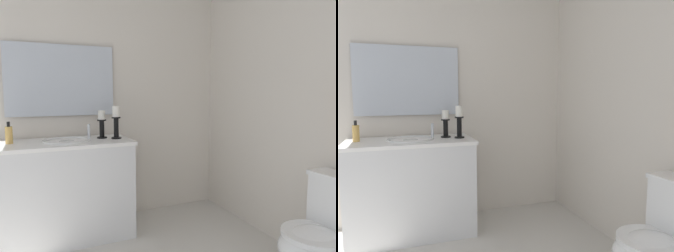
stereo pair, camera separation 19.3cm
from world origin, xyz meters
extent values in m
cube|color=silver|center=(0.00, 1.42, 1.23)|extent=(3.13, 0.04, 2.45)
cube|color=silver|center=(-1.56, 0.00, 1.23)|extent=(0.04, 2.84, 2.45)
cube|color=silver|center=(-1.24, -0.22, 0.41)|extent=(0.55, 1.06, 0.83)
cube|color=white|center=(-1.24, -0.22, 0.84)|extent=(0.58, 1.09, 0.03)
sphere|color=black|center=(-1.34, -0.76, 0.45)|extent=(0.02, 0.02, 0.02)
sphere|color=black|center=(-1.14, -0.76, 0.45)|extent=(0.02, 0.02, 0.02)
ellipsoid|color=white|center=(-1.24, -0.22, 0.81)|extent=(0.38, 0.30, 0.11)
torus|color=white|center=(-1.24, -0.22, 0.86)|extent=(0.40, 0.40, 0.02)
cylinder|color=silver|center=(-1.24, -0.03, 0.93)|extent=(0.02, 0.02, 0.14)
cube|color=silver|center=(-1.52, -0.22, 1.38)|extent=(0.02, 0.96, 0.65)
cylinder|color=black|center=(-1.21, 0.21, 0.86)|extent=(0.09, 0.09, 0.01)
cylinder|color=black|center=(-1.21, 0.21, 0.95)|extent=(0.04, 0.04, 0.18)
cylinder|color=black|center=(-1.21, 0.21, 1.05)|extent=(0.08, 0.08, 0.01)
cylinder|color=white|center=(-1.21, 0.21, 1.10)|extent=(0.06, 0.06, 0.10)
cylinder|color=black|center=(-1.29, 0.09, 0.86)|extent=(0.09, 0.09, 0.01)
cylinder|color=black|center=(-1.29, 0.09, 0.93)|extent=(0.04, 0.04, 0.16)
cylinder|color=black|center=(-1.29, 0.09, 1.02)|extent=(0.08, 0.08, 0.01)
cylinder|color=white|center=(-1.29, 0.09, 1.07)|extent=(0.06, 0.06, 0.08)
cylinder|color=#E5B259|center=(-1.29, -0.66, 0.93)|extent=(0.06, 0.06, 0.14)
cylinder|color=black|center=(-1.29, -0.66, 1.02)|extent=(0.02, 0.02, 0.04)
cylinder|color=white|center=(0.21, 1.07, 0.40)|extent=(0.39, 0.39, 0.03)
camera|label=1|loc=(1.47, -0.48, 1.26)|focal=32.50mm
camera|label=2|loc=(1.54, -0.30, 1.26)|focal=32.50mm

